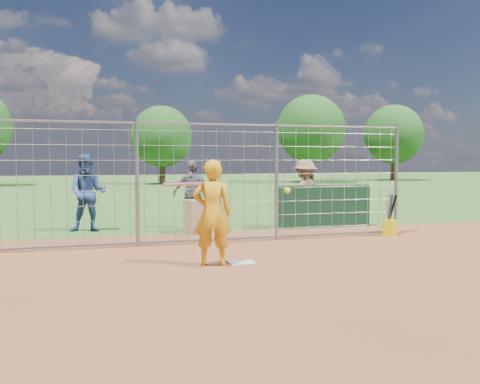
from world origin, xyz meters
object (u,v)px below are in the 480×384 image
object	(u,v)px
batter	(212,213)
equipment_bin	(203,216)
bystander_a	(88,193)
bystander_b	(192,194)
bucket_with_bats	(390,226)
bystander_c	(305,194)

from	to	relation	value
batter	equipment_bin	size ratio (longest dim) A/B	2.21
bystander_a	batter	bearing A→B (deg)	-58.75
bystander_b	bucket_with_bats	size ratio (longest dim) A/B	1.79
batter	bystander_a	bearing A→B (deg)	-52.83
batter	bucket_with_bats	world-z (taller)	batter
bystander_c	equipment_bin	xyz separation A→B (m)	(-2.74, -0.19, -0.48)
bystander_a	bystander_c	size ratio (longest dim) A/B	1.08
bystander_b	equipment_bin	bearing A→B (deg)	-49.47
batter	bucket_with_bats	xyz separation A→B (m)	(4.71, 2.08, -0.64)
batter	bystander_b	size ratio (longest dim) A/B	1.01
bystander_a	bystander_c	distance (m)	5.44
bucket_with_bats	equipment_bin	bearing A→B (deg)	155.24
bystander_c	batter	bearing A→B (deg)	34.71
bystander_a	bystander_b	distance (m)	2.55
bystander_b	bystander_c	world-z (taller)	bystander_c
bystander_a	bystander_c	world-z (taller)	bystander_a
bystander_b	bystander_c	size ratio (longest dim) A/B	0.99
bystander_c	bystander_b	bearing A→B (deg)	-27.62
bystander_b	equipment_bin	xyz separation A→B (m)	(0.09, -0.84, -0.47)
bystander_a	bucket_with_bats	distance (m)	7.23
batter	bystander_c	bearing A→B (deg)	-114.05
bystander_b	bystander_a	bearing A→B (deg)	-150.51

